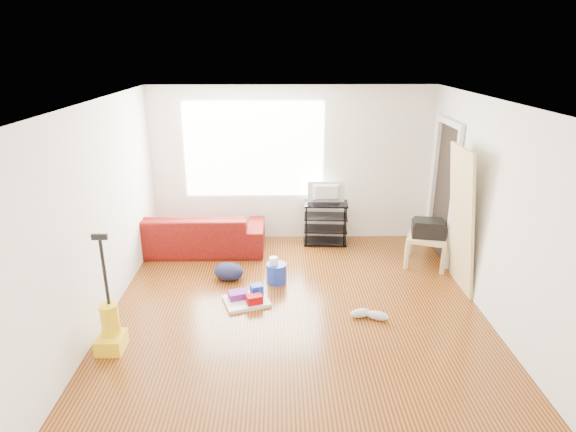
{
  "coord_description": "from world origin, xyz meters",
  "views": [
    {
      "loc": [
        -0.21,
        -5.06,
        3.07
      ],
      "look_at": [
        -0.1,
        0.6,
        1.05
      ],
      "focal_mm": 30.0,
      "sensor_mm": 36.0,
      "label": 1
    }
  ],
  "objects_px": {
    "side_table": "(427,240)",
    "sofa": "(196,250)",
    "tv_stand": "(326,223)",
    "cleaning_tray": "(248,298)",
    "vacuum": "(110,329)",
    "backpack": "(229,279)",
    "bucket": "(277,282)"
  },
  "relations": [
    {
      "from": "sofa",
      "to": "cleaning_tray",
      "type": "height_order",
      "value": "sofa"
    },
    {
      "from": "vacuum",
      "to": "cleaning_tray",
      "type": "bearing_deg",
      "value": 34.92
    },
    {
      "from": "tv_stand",
      "to": "vacuum",
      "type": "bearing_deg",
      "value": -127.57
    },
    {
      "from": "vacuum",
      "to": "sofa",
      "type": "bearing_deg",
      "value": 80.1
    },
    {
      "from": "vacuum",
      "to": "side_table",
      "type": "bearing_deg",
      "value": 27.58
    },
    {
      "from": "sofa",
      "to": "bucket",
      "type": "height_order",
      "value": "sofa"
    },
    {
      "from": "cleaning_tray",
      "to": "vacuum",
      "type": "height_order",
      "value": "vacuum"
    },
    {
      "from": "cleaning_tray",
      "to": "bucket",
      "type": "bearing_deg",
      "value": 55.92
    },
    {
      "from": "cleaning_tray",
      "to": "tv_stand",
      "type": "bearing_deg",
      "value": 58.79
    },
    {
      "from": "tv_stand",
      "to": "cleaning_tray",
      "type": "xyz_separation_m",
      "value": [
        -1.16,
        -1.91,
        -0.29
      ]
    },
    {
      "from": "bucket",
      "to": "cleaning_tray",
      "type": "distance_m",
      "value": 0.65
    },
    {
      "from": "side_table",
      "to": "backpack",
      "type": "relative_size",
      "value": 1.7
    },
    {
      "from": "tv_stand",
      "to": "cleaning_tray",
      "type": "bearing_deg",
      "value": -117.17
    },
    {
      "from": "cleaning_tray",
      "to": "vacuum",
      "type": "xyz_separation_m",
      "value": [
        -1.39,
        -0.95,
        0.18
      ]
    },
    {
      "from": "sofa",
      "to": "cleaning_tray",
      "type": "distance_m",
      "value": 1.88
    },
    {
      "from": "side_table",
      "to": "tv_stand",
      "type": "bearing_deg",
      "value": 149.24
    },
    {
      "from": "tv_stand",
      "to": "vacuum",
      "type": "relative_size",
      "value": 0.55
    },
    {
      "from": "tv_stand",
      "to": "bucket",
      "type": "xyz_separation_m",
      "value": [
        -0.79,
        -1.37,
        -0.35
      ]
    },
    {
      "from": "bucket",
      "to": "vacuum",
      "type": "xyz_separation_m",
      "value": [
        -1.75,
        -1.49,
        0.24
      ]
    },
    {
      "from": "cleaning_tray",
      "to": "sofa",
      "type": "bearing_deg",
      "value": 119.1
    },
    {
      "from": "tv_stand",
      "to": "backpack",
      "type": "distance_m",
      "value": 1.96
    },
    {
      "from": "side_table",
      "to": "backpack",
      "type": "xyz_separation_m",
      "value": [
        -2.86,
        -0.43,
        -0.38
      ]
    },
    {
      "from": "sofa",
      "to": "vacuum",
      "type": "bearing_deg",
      "value": 79.68
    },
    {
      "from": "side_table",
      "to": "cleaning_tray",
      "type": "bearing_deg",
      "value": -157.28
    },
    {
      "from": "sofa",
      "to": "backpack",
      "type": "distance_m",
      "value": 1.17
    },
    {
      "from": "backpack",
      "to": "cleaning_tray",
      "type": "bearing_deg",
      "value": -45.9
    },
    {
      "from": "cleaning_tray",
      "to": "backpack",
      "type": "xyz_separation_m",
      "value": [
        -0.3,
        0.65,
        -0.06
      ]
    },
    {
      "from": "sofa",
      "to": "bucket",
      "type": "xyz_separation_m",
      "value": [
        1.28,
        -1.1,
        0.0
      ]
    },
    {
      "from": "sofa",
      "to": "cleaning_tray",
      "type": "bearing_deg",
      "value": 119.1
    },
    {
      "from": "side_table",
      "to": "backpack",
      "type": "height_order",
      "value": "side_table"
    },
    {
      "from": "sofa",
      "to": "vacuum",
      "type": "relative_size",
      "value": 1.67
    },
    {
      "from": "side_table",
      "to": "sofa",
      "type": "bearing_deg",
      "value": 170.74
    }
  ]
}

